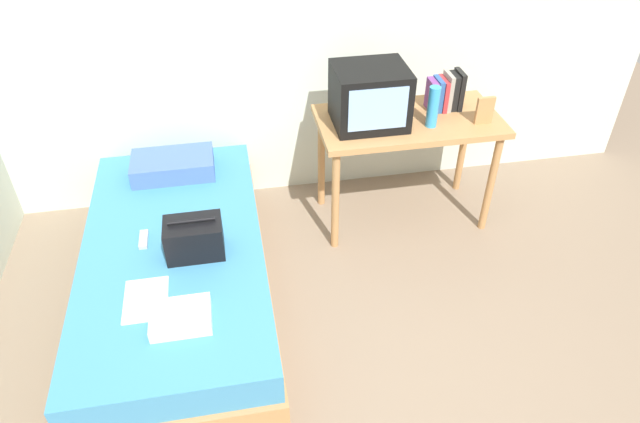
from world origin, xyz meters
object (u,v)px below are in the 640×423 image
object	(u,v)px
water_bottle	(433,107)
picture_frame	(485,110)
bed	(178,275)
magazine	(146,300)
desk	(408,132)
folded_towel	(181,317)
remote_silver	(144,239)
tv	(370,96)
pillow	(173,165)
remote_dark	(191,311)
handbag	(194,238)
book_row	(445,92)

from	to	relation	value
water_bottle	picture_frame	size ratio (longest dim) A/B	1.47
bed	magazine	bearing A→B (deg)	-105.89
bed	desk	size ratio (longest dim) A/B	1.72
picture_frame	folded_towel	distance (m)	2.17
water_bottle	remote_silver	distance (m)	1.86
desk	picture_frame	xyz separation A→B (m)	(0.43, -0.14, 0.19)
bed	tv	xyz separation A→B (m)	(1.24, 0.59, 0.72)
folded_towel	picture_frame	bearing A→B (deg)	28.71
pillow	magazine	bearing A→B (deg)	-96.21
picture_frame	remote_dark	distance (m)	2.11
bed	tv	distance (m)	1.55
folded_towel	remote_silver	bearing A→B (deg)	108.29
bed	folded_towel	distance (m)	0.64
remote_silver	folded_towel	distance (m)	0.66
handbag	folded_towel	bearing A→B (deg)	-99.01
bed	picture_frame	world-z (taller)	picture_frame
bed	water_bottle	xyz separation A→B (m)	(1.61, 0.48, 0.67)
remote_silver	magazine	bearing A→B (deg)	-85.60
desk	book_row	distance (m)	0.35
desk	remote_dark	size ratio (longest dim) A/B	7.44
handbag	book_row	bearing A→B (deg)	25.67
water_bottle	remote_dark	distance (m)	1.86
book_row	handbag	size ratio (longest dim) A/B	0.82
bed	magazine	xyz separation A→B (m)	(-0.12, -0.40, 0.24)
bed	desk	distance (m)	1.68
water_bottle	folded_towel	bearing A→B (deg)	-145.72
bed	tv	size ratio (longest dim) A/B	4.55
remote_dark	tv	bearing A→B (deg)	44.43
bed	desk	xyz separation A→B (m)	(1.51, 0.60, 0.44)
tv	pillow	distance (m)	1.31
tv	book_row	xyz separation A→B (m)	(0.53, 0.10, -0.07)
water_bottle	remote_dark	bearing A→B (deg)	-146.26
desk	folded_towel	distance (m)	1.87
pillow	remote_dark	bearing A→B (deg)	-85.50
water_bottle	folded_towel	size ratio (longest dim) A/B	0.93
tv	folded_towel	size ratio (longest dim) A/B	1.57
bed	remote_silver	distance (m)	0.30
handbag	remote_dark	distance (m)	0.44
tv	book_row	bearing A→B (deg)	10.67
handbag	magazine	xyz separation A→B (m)	(-0.25, -0.31, -0.10)
bed	handbag	size ratio (longest dim) A/B	6.67
tv	magazine	distance (m)	1.74
water_bottle	handbag	bearing A→B (deg)	-158.63
picture_frame	remote_dark	xyz separation A→B (m)	(-1.83, -0.98, -0.38)
desk	remote_dark	bearing A→B (deg)	-141.45
magazine	folded_towel	world-z (taller)	folded_towel
pillow	desk	bearing A→B (deg)	-3.86
book_row	desk	bearing A→B (deg)	-160.12
water_bottle	magazine	world-z (taller)	water_bottle
tv	remote_silver	distance (m)	1.56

